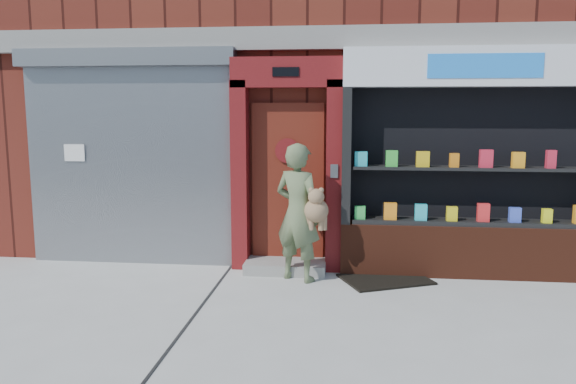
# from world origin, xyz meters

# --- Properties ---
(ground) EXTENTS (80.00, 80.00, 0.00)m
(ground) POSITION_xyz_m (0.00, 0.00, 0.00)
(ground) COLOR #9E9E99
(ground) RESTS_ON ground
(building) EXTENTS (12.00, 8.16, 8.00)m
(building) POSITION_xyz_m (-0.00, 5.99, 4.00)
(building) COLOR #521A12
(building) RESTS_ON ground
(shutter_bay) EXTENTS (3.10, 0.30, 3.04)m
(shutter_bay) POSITION_xyz_m (-3.00, 1.93, 1.72)
(shutter_bay) COLOR gray
(shutter_bay) RESTS_ON ground
(red_door_bay) EXTENTS (1.52, 0.58, 2.90)m
(red_door_bay) POSITION_xyz_m (-0.75, 1.86, 1.46)
(red_door_bay) COLOR #5E1012
(red_door_bay) RESTS_ON ground
(pharmacy_bay) EXTENTS (3.50, 0.41, 3.00)m
(pharmacy_bay) POSITION_xyz_m (1.75, 1.81, 1.37)
(pharmacy_bay) COLOR #522113
(pharmacy_bay) RESTS_ON ground
(woman) EXTENTS (0.78, 0.68, 1.79)m
(woman) POSITION_xyz_m (-0.53, 1.35, 0.90)
(woman) COLOR #5C6B46
(woman) RESTS_ON ground
(doormat) EXTENTS (1.30, 1.13, 0.03)m
(doormat) POSITION_xyz_m (0.59, 1.46, 0.01)
(doormat) COLOR black
(doormat) RESTS_ON ground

